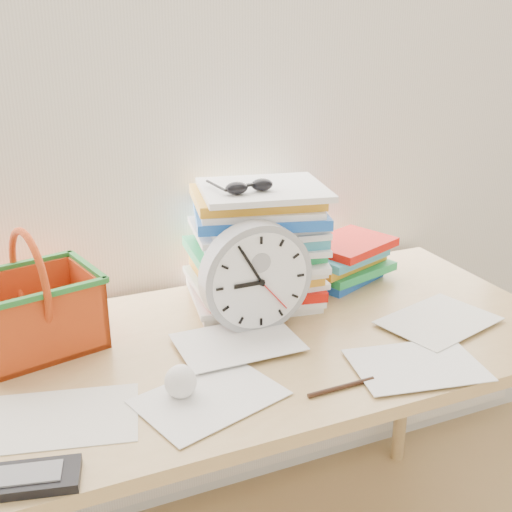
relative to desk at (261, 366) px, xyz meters
name	(u,v)px	position (x,y,z in m)	size (l,w,h in m)	color
curtain	(199,73)	(0.00, 0.38, 0.62)	(2.40, 0.01, 2.50)	white
desk	(261,366)	(0.00, 0.00, 0.00)	(1.40, 0.70, 0.75)	tan
paper_stack	(258,245)	(0.08, 0.19, 0.22)	(0.34, 0.28, 0.30)	white
clock	(256,277)	(0.01, 0.05, 0.20)	(0.26, 0.26, 0.05)	#999BA0
sunglasses	(249,186)	(0.04, 0.15, 0.39)	(0.13, 0.11, 0.03)	black
book_stack	(344,259)	(0.35, 0.23, 0.13)	(0.26, 0.20, 0.11)	white
basket	(31,292)	(-0.47, 0.15, 0.21)	(0.27, 0.21, 0.27)	#DD4C15
crumpled_ball	(180,381)	(-0.24, -0.15, 0.11)	(0.06, 0.06, 0.06)	white
pen	(341,387)	(0.06, -0.26, 0.08)	(0.01, 0.01, 0.15)	black
calculator	(26,479)	(-0.53, -0.29, 0.08)	(0.17, 0.08, 0.02)	black
scattered_papers	(261,335)	(0.00, 0.00, 0.08)	(1.26, 0.42, 0.02)	white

